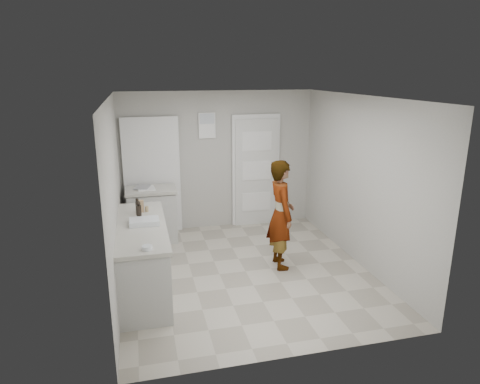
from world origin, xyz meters
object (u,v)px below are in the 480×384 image
object	(u,v)px
baking_dish	(144,222)
egg_bowl	(147,248)
oil_cruet_b	(138,207)
oil_cruet_a	(139,211)
cake_mix_box	(140,206)
person	(281,214)
spice_jar	(147,209)

from	to	relation	value
baking_dish	egg_bowl	bearing A→B (deg)	-89.60
oil_cruet_b	egg_bowl	xyz separation A→B (m)	(0.08, -1.24, -0.09)
oil_cruet_a	cake_mix_box	bearing A→B (deg)	87.18
oil_cruet_b	baking_dish	size ratio (longest dim) A/B	0.64
oil_cruet_a	oil_cruet_b	size ratio (longest dim) A/B	1.12
person	oil_cruet_a	xyz separation A→B (m)	(-2.01, -0.11, 0.24)
egg_bowl	spice_jar	bearing A→B (deg)	88.23
cake_mix_box	oil_cruet_b	xyz separation A→B (m)	(-0.03, -0.12, 0.03)
spice_jar	oil_cruet_a	size ratio (longest dim) A/B	0.28
baking_dish	egg_bowl	world-z (taller)	baking_dish
person	cake_mix_box	distance (m)	2.02
oil_cruet_a	baking_dish	xyz separation A→B (m)	(0.06, -0.16, -0.10)
egg_bowl	oil_cruet_b	bearing A→B (deg)	93.74
oil_cruet_a	spice_jar	bearing A→B (deg)	73.16
oil_cruet_b	egg_bowl	bearing A→B (deg)	-86.26
oil_cruet_a	baking_dish	size ratio (longest dim) A/B	0.71
baking_dish	oil_cruet_b	bearing A→B (deg)	100.94
person	spice_jar	world-z (taller)	person
person	oil_cruet_b	bearing A→B (deg)	88.26
person	spice_jar	xyz separation A→B (m)	(-1.90, 0.25, 0.15)
cake_mix_box	oil_cruet_b	size ratio (longest dim) A/B	0.72
spice_jar	baking_dish	world-z (taller)	spice_jar
person	cake_mix_box	size ratio (longest dim) A/B	9.45
baking_dish	cake_mix_box	bearing A→B (deg)	94.79
person	oil_cruet_a	size ratio (longest dim) A/B	6.06
oil_cruet_b	cake_mix_box	bearing A→B (deg)	74.67
cake_mix_box	oil_cruet_a	world-z (taller)	oil_cruet_a
spice_jar	person	bearing A→B (deg)	-7.44
cake_mix_box	oil_cruet_b	world-z (taller)	oil_cruet_b
person	baking_dish	size ratio (longest dim) A/B	4.31
oil_cruet_b	baking_dish	xyz separation A→B (m)	(0.07, -0.39, -0.08)
person	baking_dish	world-z (taller)	person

